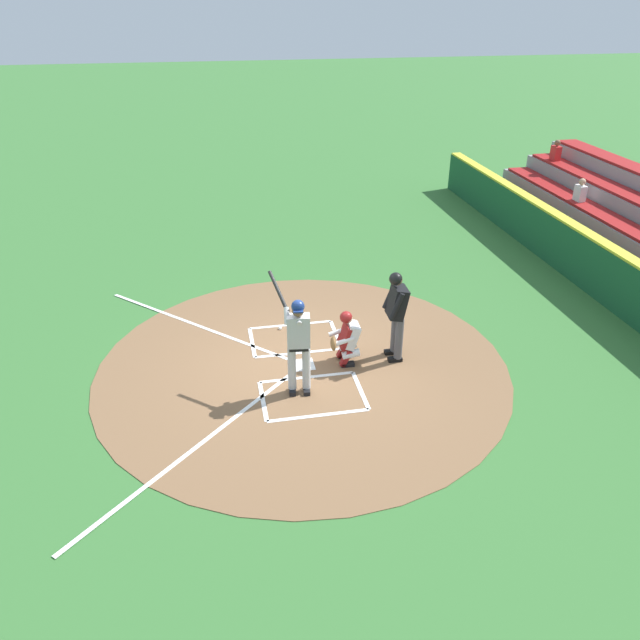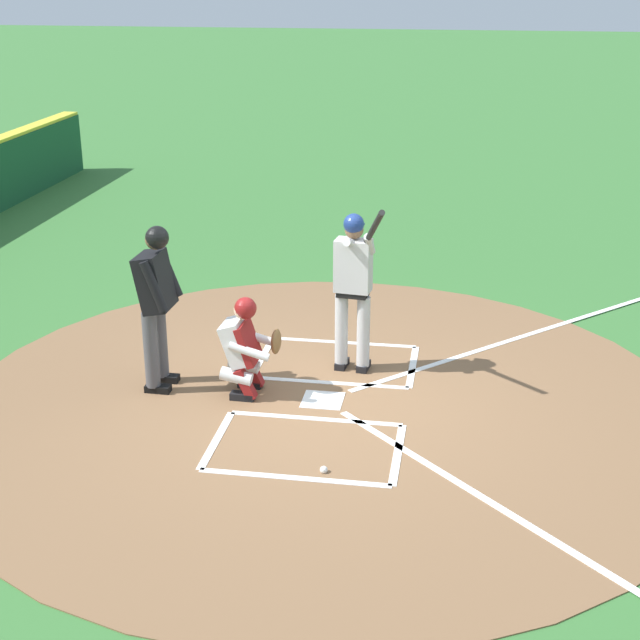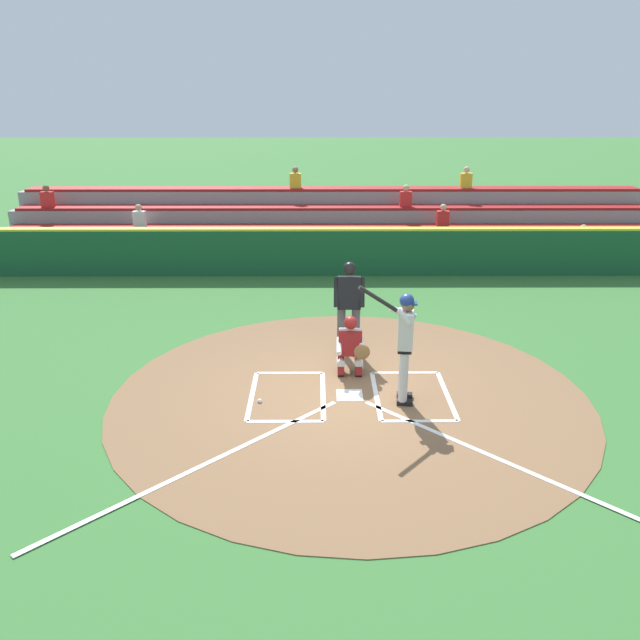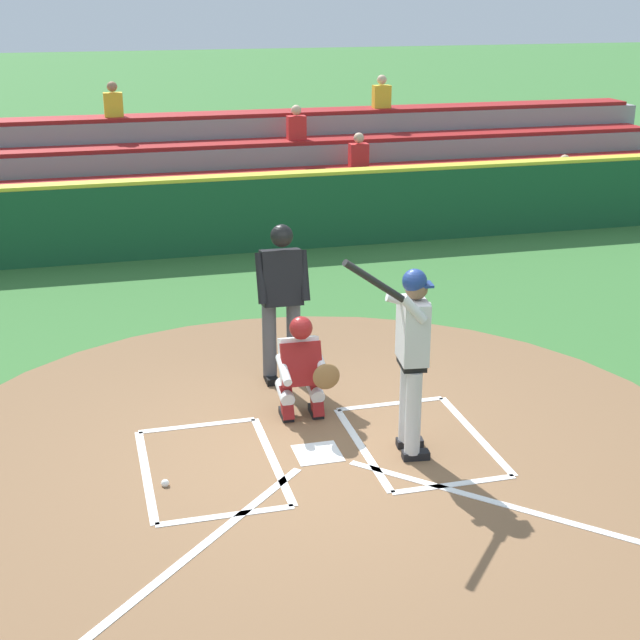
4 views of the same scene
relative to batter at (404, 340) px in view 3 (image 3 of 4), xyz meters
name	(u,v)px [view 3 (image 3 of 4)]	position (x,y,z in m)	size (l,w,h in m)	color
ground_plane	(350,396)	(0.85, -0.22, -1.10)	(120.00, 120.00, 0.00)	#387033
dirt_circle	(350,396)	(0.85, -0.22, -1.09)	(8.00, 8.00, 0.01)	brown
home_plate_and_chalk	(352,421)	(0.85, 0.66, -1.08)	(7.93, 4.91, 0.01)	white
batter	(404,340)	(0.00, 0.00, 0.00)	(0.99, 0.63, 2.13)	#BCBCBC
catcher	(351,344)	(0.80, -1.07, -0.51)	(0.59, 0.61, 1.13)	black
plate_umpire	(349,301)	(0.79, -2.05, -0.02)	(0.59, 0.42, 1.86)	#4C4C51
baseball	(260,401)	(2.35, 0.03, -1.06)	(0.07, 0.07, 0.07)	white
backstop_wall	(337,252)	(0.85, -7.72, -0.45)	(22.00, 0.36, 1.31)	#19512D
bleacher_stand	(334,229)	(0.85, -10.42, -0.39)	(20.00, 3.40, 2.55)	gray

